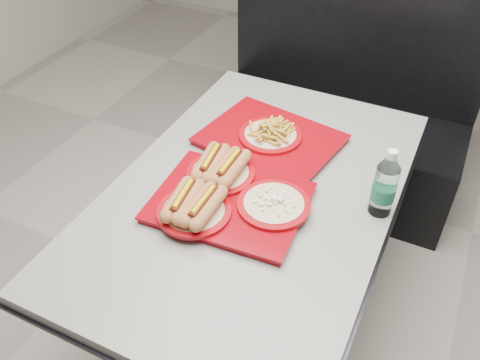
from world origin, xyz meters
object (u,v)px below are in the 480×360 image
at_px(booth_bench, 339,115).
at_px(diner_table, 253,224).
at_px(tray_far, 270,137).
at_px(water_bottle, 385,186).
at_px(tray_near, 224,195).

bearing_deg(booth_bench, diner_table, -90.00).
height_order(booth_bench, tray_far, booth_bench).
bearing_deg(tray_far, water_bottle, -22.25).
xyz_separation_m(tray_far, water_bottle, (0.46, -0.19, 0.08)).
bearing_deg(booth_bench, tray_far, -93.82).
distance_m(booth_bench, tray_far, 0.91).
xyz_separation_m(tray_near, water_bottle, (0.46, 0.18, 0.07)).
height_order(tray_near, water_bottle, water_bottle).
bearing_deg(water_bottle, tray_near, -158.20).
xyz_separation_m(diner_table, tray_far, (-0.06, 0.27, 0.19)).
relative_size(booth_bench, tray_far, 2.50).
bearing_deg(tray_far, diner_table, -78.22).
height_order(diner_table, tray_near, tray_near).
xyz_separation_m(booth_bench, tray_far, (-0.06, -0.83, 0.38)).
bearing_deg(tray_near, tray_far, 89.76).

